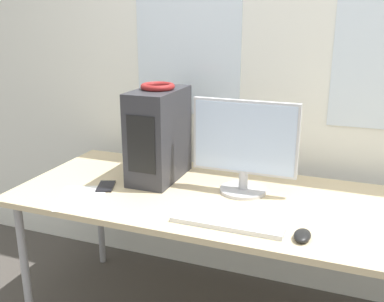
% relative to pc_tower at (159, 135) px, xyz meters
% --- Properties ---
extents(wall_back, '(8.00, 0.07, 2.70)m').
position_rel_pc_tower_xyz_m(wall_back, '(0.55, 0.43, 0.38)').
color(wall_back, silver).
rests_on(wall_back, ground_plane).
extents(desk, '(2.32, 0.85, 0.74)m').
position_rel_pc_tower_xyz_m(desk, '(0.55, -0.12, -0.27)').
color(desk, '#D1BA8E').
rests_on(desk, ground_plane).
extents(pc_tower, '(0.21, 0.39, 0.47)m').
position_rel_pc_tower_xyz_m(pc_tower, '(0.00, 0.00, 0.00)').
color(pc_tower, '#2D2D33').
rests_on(pc_tower, desk).
extents(headphones, '(0.17, 0.17, 0.03)m').
position_rel_pc_tower_xyz_m(headphones, '(0.00, 0.00, 0.25)').
color(headphones, maroon).
rests_on(headphones, pc_tower).
extents(monitor_main, '(0.50, 0.22, 0.45)m').
position_rel_pc_tower_xyz_m(monitor_main, '(0.46, -0.03, 0.00)').
color(monitor_main, '#B7B7BC').
rests_on(monitor_main, desk).
extents(keyboard, '(0.46, 0.14, 0.02)m').
position_rel_pc_tower_xyz_m(keyboard, '(0.49, -0.39, -0.22)').
color(keyboard, silver).
rests_on(keyboard, desk).
extents(mouse, '(0.07, 0.11, 0.03)m').
position_rel_pc_tower_xyz_m(mouse, '(0.79, -0.41, -0.22)').
color(mouse, black).
rests_on(mouse, desk).
extents(cell_phone, '(0.12, 0.16, 0.01)m').
position_rel_pc_tower_xyz_m(cell_phone, '(-0.19, -0.22, -0.23)').
color(cell_phone, black).
rests_on(cell_phone, desk).
extents(paper_sheet_left, '(0.32, 0.36, 0.00)m').
position_rel_pc_tower_xyz_m(paper_sheet_left, '(-0.23, -0.38, -0.23)').
color(paper_sheet_left, white).
rests_on(paper_sheet_left, desk).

